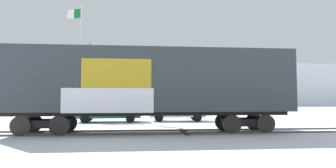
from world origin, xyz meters
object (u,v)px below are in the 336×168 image
at_px(flagpole, 78,48).
at_px(freight_car, 148,83).
at_px(parked_car_green, 108,110).
at_px(parked_car_white, 177,110).

bearing_deg(flagpole, freight_car, -63.27).
xyz_separation_m(parked_car_green, parked_car_white, (5.17, 0.18, -0.05)).
bearing_deg(flagpole, parked_car_white, -22.78).
relative_size(freight_car, parked_car_green, 3.07).
height_order(freight_car, parked_car_green, freight_car).
bearing_deg(freight_car, flagpole, 116.73).
relative_size(flagpole, parked_car_white, 2.26).
distance_m(flagpole, parked_car_white, 10.19).
distance_m(freight_car, parked_car_white, 7.79).
height_order(freight_car, flagpole, flagpole).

